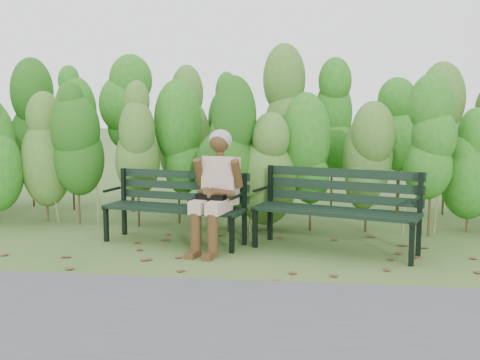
# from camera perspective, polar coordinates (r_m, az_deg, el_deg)

# --- Properties ---
(ground) EXTENTS (80.00, 80.00, 0.00)m
(ground) POSITION_cam_1_polar(r_m,az_deg,el_deg) (5.99, -0.41, -7.55)
(ground) COLOR #375C24
(footpath) EXTENTS (60.00, 2.50, 0.01)m
(footpath) POSITION_cam_1_polar(r_m,az_deg,el_deg) (3.93, -4.74, -15.51)
(footpath) COLOR #474749
(footpath) RESTS_ON ground
(hedge_band) EXTENTS (11.04, 1.67, 2.42)m
(hedge_band) POSITION_cam_1_polar(r_m,az_deg,el_deg) (7.65, 1.39, 5.16)
(hedge_band) COLOR #47381E
(hedge_band) RESTS_ON ground
(leaf_litter) EXTENTS (5.87, 2.10, 0.01)m
(leaf_litter) POSITION_cam_1_polar(r_m,az_deg,el_deg) (5.89, -3.04, -7.79)
(leaf_litter) COLOR brown
(leaf_litter) RESTS_ON ground
(bench_left) EXTENTS (1.71, 0.89, 0.82)m
(bench_left) POSITION_cam_1_polar(r_m,az_deg,el_deg) (6.51, -6.38, -2.09)
(bench_left) COLOR black
(bench_left) RESTS_ON ground
(bench_right) EXTENTS (1.85, 1.13, 0.88)m
(bench_right) POSITION_cam_1_polar(r_m,az_deg,el_deg) (6.17, 9.87, -2.30)
(bench_right) COLOR black
(bench_right) RESTS_ON ground
(seated_woman) EXTENTS (0.57, 0.84, 1.31)m
(seated_woman) POSITION_cam_1_polar(r_m,az_deg,el_deg) (6.08, -2.45, -0.39)
(seated_woman) COLOR tan
(seated_woman) RESTS_ON ground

